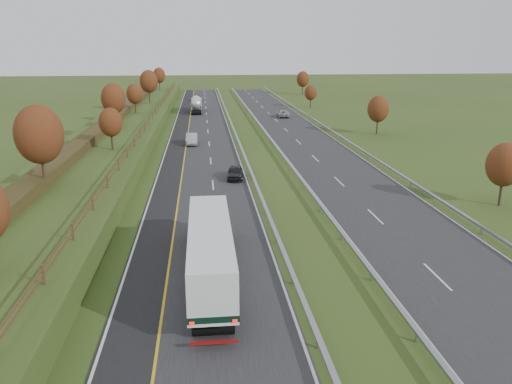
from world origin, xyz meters
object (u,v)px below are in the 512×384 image
car_dark_near (235,172)px  road_tanker (196,104)px  car_small_far (197,98)px  car_silver_mid (192,139)px  box_lorry (210,247)px  car_oncoming (283,114)px

car_dark_near → road_tanker: bearing=100.3°
road_tanker → car_small_far: 24.40m
car_silver_mid → car_small_far: (0.45, 63.83, -0.09)m
box_lorry → road_tanker: size_ratio=1.45×
box_lorry → car_dark_near: bearing=82.7°
road_tanker → car_oncoming: road_tanker is taller
car_dark_near → car_small_far: size_ratio=0.84×
road_tanker → car_dark_near: size_ratio=2.63×
car_dark_near → car_silver_mid: 22.19m
box_lorry → car_oncoming: 77.90m
car_small_far → car_oncoming: bearing=-65.2°
box_lorry → car_oncoming: bearing=77.5°
box_lorry → car_dark_near: box_lorry is taller
car_dark_near → car_oncoming: size_ratio=0.81×
car_silver_mid → car_dark_near: bearing=-76.5°
car_small_far → car_oncoming: car_small_far is taller
box_lorry → car_small_far: bearing=90.8°
car_silver_mid → car_oncoming: size_ratio=0.94×
box_lorry → car_silver_mid: box_lorry is taller
box_lorry → car_silver_mid: bearing=92.4°
road_tanker → car_silver_mid: 39.47m
car_dark_near → car_oncoming: 52.34m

